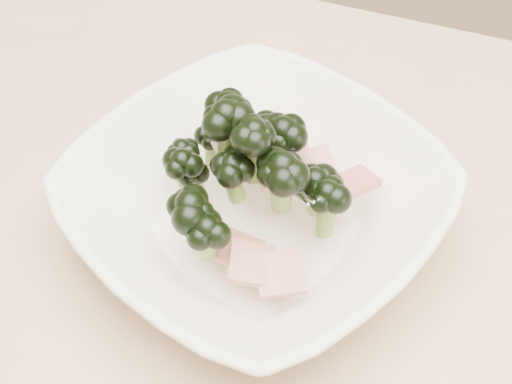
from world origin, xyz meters
The scene contains 2 objects.
dining_table centered at (0.00, 0.00, 0.65)m, with size 1.20×0.80×0.75m.
broccoli_dish centered at (-0.06, 0.07, 0.79)m, with size 0.38×0.38×0.13m.
Camera 1 is at (0.06, -0.28, 1.23)m, focal length 50.00 mm.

